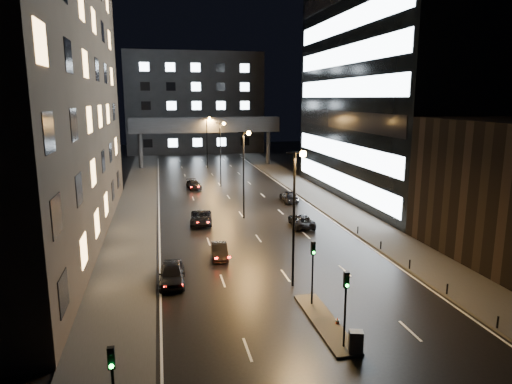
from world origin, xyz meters
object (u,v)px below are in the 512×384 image
Objects in this scene: car_away_a at (172,274)px; car_away_b at (219,251)px; car_away_c at (201,218)px; car_toward_b at (289,197)px; car_away_d at (194,185)px; utility_cabinet at (356,342)px; car_toward_a at (301,220)px.

car_away_b is at bearing 52.38° from car_away_a.
car_away_c is 1.05× the size of car_toward_b.
utility_cabinet is at bearing -91.02° from car_away_d.
car_away_d is 25.61m from car_toward_a.
car_away_a reaches higher than car_away_b.
car_toward_a is (10.62, -3.33, -0.03)m from car_away_c.
car_away_c reaches higher than car_away_b.
car_away_c is 1.12× the size of car_away_d.
car_away_a is at bearing 145.19° from utility_cabinet.
car_away_a is 16.73m from car_away_c.
car_toward_b reaches higher than car_away_b.
car_away_a reaches higher than car_toward_a.
utility_cabinet reaches higher than car_away_b.
car_away_b is 12.87m from car_toward_a.
car_away_a is 0.97× the size of car_toward_a.
utility_cabinet is at bearing 83.48° from car_toward_b.
car_away_b is 0.80× the size of car_toward_a.
car_away_a is 19.33m from car_toward_a.
car_away_b is at bearing -81.41° from car_away_c.
car_away_b is (4.25, 4.96, -0.16)m from car_away_a.
car_away_a reaches higher than utility_cabinet.
car_toward_a is (14.31, 12.99, -0.12)m from car_away_a.
car_away_c is at bearing -99.06° from car_away_d.
car_away_a is 29.93m from car_toward_b.
car_away_d is 16.64m from car_toward_b.
utility_cabinet is at bearing -72.62° from car_away_c.
car_toward_b is at bearing -95.79° from car_toward_a.
car_away_d reaches higher than car_away_b.
car_toward_b is (16.39, 25.04, -0.10)m from car_away_a.
car_away_c is 4.12× the size of utility_cabinet.
car_away_c is at bearing 80.17° from car_away_a.
car_away_a reaches higher than car_toward_b.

